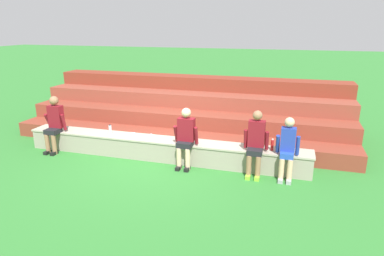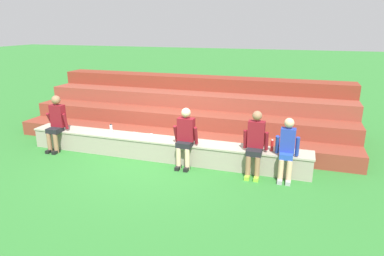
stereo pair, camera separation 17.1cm
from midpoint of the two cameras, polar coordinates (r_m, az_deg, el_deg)
name	(u,v)px [view 1 (the left image)]	position (r m, az deg, el deg)	size (l,w,h in m)	color
ground_plane	(157,163)	(8.15, -6.52, -5.83)	(80.00, 80.00, 0.00)	#2D752D
stone_seating_wall	(161,148)	(8.28, -5.87, -3.42)	(7.07, 0.57, 0.51)	gray
brick_bleachers	(189,112)	(10.31, -0.95, 2.68)	(9.32, 3.03, 1.59)	brown
person_far_left	(54,122)	(9.32, -22.73, 0.90)	(0.54, 0.58, 1.43)	#996B4C
person_left_of_center	(185,136)	(7.63, -1.76, -1.37)	(0.56, 0.50, 1.38)	beige
person_center	(256,142)	(7.35, 10.05, -2.26)	(0.53, 0.57, 1.42)	#996B4C
person_right_of_center	(287,147)	(7.28, 15.17, -3.18)	(0.48, 0.46, 1.34)	#DBAD89
water_bottle_mid_left	(272,145)	(7.56, 12.76, -2.82)	(0.06, 0.06, 0.27)	red
water_bottle_near_right	(177,136)	(8.08, -3.21, -1.36)	(0.07, 0.07, 0.20)	red
water_bottle_mid_right	(110,130)	(8.74, -14.21, -0.27)	(0.07, 0.07, 0.25)	silver
plastic_cup_middle	(134,135)	(8.41, -10.41, -1.16)	(0.09, 0.09, 0.11)	white
plastic_cup_right_end	(151,136)	(8.22, -7.53, -1.43)	(0.08, 0.08, 0.12)	white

